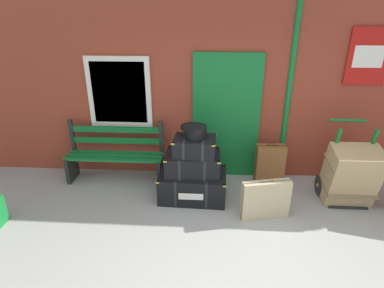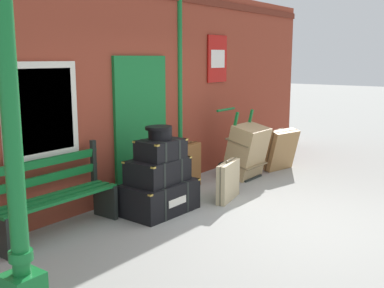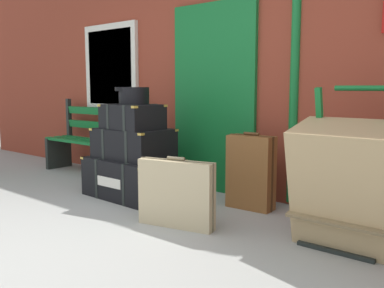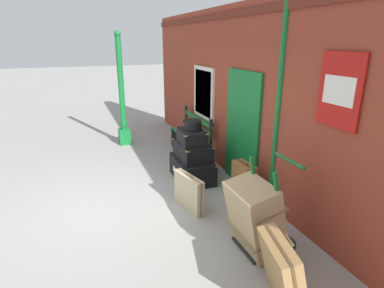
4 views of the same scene
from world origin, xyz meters
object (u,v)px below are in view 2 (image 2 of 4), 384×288
round_hatbox (160,132)px  porters_trolley (238,161)px  lamp_post (16,193)px  steamer_trunk_middle (158,170)px  steamer_trunk_base (159,197)px  suitcase_umber (228,181)px  suitcase_oxblood (188,166)px  steamer_trunk_top (161,149)px  large_brown_trunk (247,151)px  suitcase_olive (281,150)px  platform_bench (54,197)px

round_hatbox → porters_trolley: (2.27, 0.14, -0.83)m
lamp_post → steamer_trunk_middle: size_ratio=3.45×
steamer_trunk_base → suitcase_umber: suitcase_umber is taller
steamer_trunk_base → suitcase_umber: 1.13m
porters_trolley → suitcase_oxblood: porters_trolley is taller
steamer_trunk_top → round_hatbox: 0.23m
large_brown_trunk → suitcase_olive: 0.92m
porters_trolley → suitcase_oxblood: bearing=165.1°
steamer_trunk_top → suitcase_olive: 3.21m
large_brown_trunk → suitcase_umber: large_brown_trunk is taller
steamer_trunk_middle → suitcase_olive: bearing=-5.0°
round_hatbox → steamer_trunk_top: bearing=-100.6°
round_hatbox → suitcase_olive: 3.25m
steamer_trunk_top → round_hatbox: round_hatbox is taller
lamp_post → steamer_trunk_base: 2.92m
large_brown_trunk → suitcase_olive: size_ratio=1.22×
round_hatbox → porters_trolley: size_ratio=0.31×
suitcase_oxblood → round_hatbox: bearing=-160.6°
steamer_trunk_middle → large_brown_trunk: bearing=-1.4°
suitcase_umber → suitcase_oxblood: (0.19, 0.88, 0.07)m
steamer_trunk_base → steamer_trunk_middle: (-0.00, 0.02, 0.37)m
large_brown_trunk → suitcase_umber: bearing=-161.8°
suitcase_olive → suitcase_oxblood: size_ratio=1.04×
large_brown_trunk → suitcase_olive: bearing=-14.3°
porters_trolley → large_brown_trunk: porters_trolley is taller
platform_bench → suitcase_oxblood: (2.55, -0.08, -0.09)m
steamer_trunk_base → round_hatbox: size_ratio=2.76×
porters_trolley → suitcase_olive: size_ratio=1.52×
steamer_trunk_top → steamer_trunk_base: bearing=144.8°
steamer_trunk_middle → suitcase_umber: (1.03, -0.47, -0.30)m
platform_bench → steamer_trunk_base: bearing=-20.6°
steamer_trunk_top → suitcase_umber: size_ratio=0.92×
lamp_post → round_hatbox: bearing=17.6°
steamer_trunk_base → round_hatbox: 0.89m
porters_trolley → suitcase_olive: (0.89, -0.40, 0.12)m
lamp_post → platform_bench: 2.00m
lamp_post → steamer_trunk_middle: 2.84m
lamp_post → suitcase_umber: bearing=6.2°
steamer_trunk_middle → suitcase_olive: size_ratio=1.04×
steamer_trunk_middle → suitcase_olive: (3.19, -0.28, -0.19)m
steamer_trunk_base → suitcase_oxblood: bearing=19.0°
lamp_post → large_brown_trunk: 5.06m
platform_bench → porters_trolley: size_ratio=1.34×
suitcase_oxblood → large_brown_trunk: bearing=-23.2°
steamer_trunk_middle → suitcase_olive: suitcase_olive is taller
suitcase_olive → suitcase_umber: bearing=-174.9°
steamer_trunk_base → steamer_trunk_top: (0.03, -0.02, 0.66)m
suitcase_umber → platform_bench: bearing=158.0°
lamp_post → round_hatbox: lamp_post is taller
lamp_post → steamer_trunk_top: (2.69, 0.84, -0.19)m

